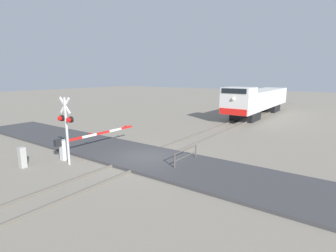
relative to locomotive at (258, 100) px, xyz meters
name	(u,v)px	position (x,y,z in m)	size (l,w,h in m)	color
ground_plane	(147,159)	(0.00, -21.80, -1.98)	(160.00, 160.00, 0.00)	gray
rail_track_left	(138,156)	(-0.72, -21.80, -1.90)	(0.08, 80.00, 0.15)	#59544C
rail_track_right	(156,160)	(0.72, -21.80, -1.90)	(0.08, 80.00, 0.15)	#59544C
road_surface	(147,158)	(0.00, -21.80, -1.89)	(36.00, 4.44, 0.17)	#38383A
locomotive	(258,100)	(0.00, 0.00, 0.00)	(3.05, 17.31, 3.82)	black
crossing_signal	(66,124)	(-3.05, -25.18, 0.43)	(1.18, 0.33, 3.90)	#ADADB2
crossing_gate	(76,143)	(-4.03, -23.96, -1.12)	(0.36, 6.47, 1.35)	silver
utility_cabinet	(22,157)	(-4.72, -26.95, -1.40)	(0.36, 0.32, 1.16)	#999993
guard_railing	(186,155)	(2.46, -21.28, -1.36)	(0.08, 2.37, 0.95)	#4C4742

